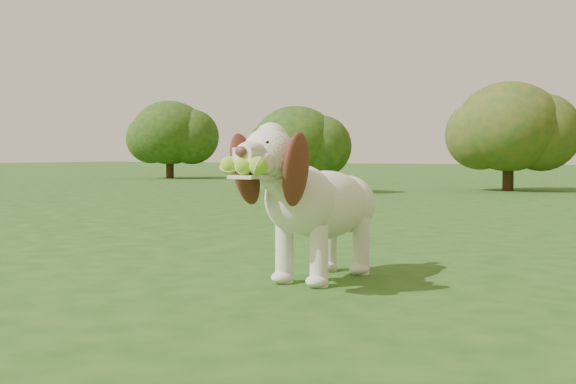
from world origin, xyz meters
The scene contains 5 objects.
ground centered at (0.00, 0.00, 0.00)m, with size 80.00×80.00×0.00m, color #1D4814.
dog centered at (-0.32, 0.08, 0.38)m, with size 0.40×1.11×0.72m.
shrub_a centered at (-4.08, 6.73, 0.78)m, with size 1.27×1.27×1.32m.
shrub_g centered at (-9.94, 11.02, 1.11)m, with size 1.82×1.82×1.89m.
shrub_b centered at (-1.39, 8.90, 1.03)m, with size 1.68×1.68×1.74m.
Camera 1 is at (1.20, -2.87, 0.59)m, focal length 45.00 mm.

